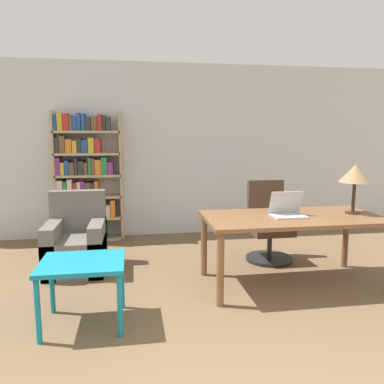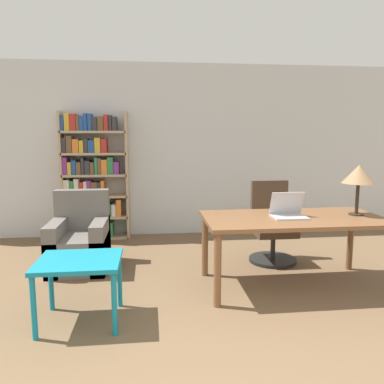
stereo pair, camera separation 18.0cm
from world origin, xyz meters
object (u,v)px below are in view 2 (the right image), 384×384
object	(u,v)px
table_lamp	(359,175)
office_chair	(272,227)
side_table_blue	(79,268)
armchair	(80,243)
bookshelf	(91,179)
laptop	(288,212)
desk	(293,225)

from	to	relation	value
table_lamp	office_chair	size ratio (longest dim) A/B	0.53
table_lamp	side_table_blue	distance (m)	2.93
armchair	bookshelf	bearing A→B (deg)	91.61
side_table_blue	office_chair	bearing A→B (deg)	33.24
laptop	side_table_blue	bearing A→B (deg)	-164.88
table_lamp	side_table_blue	xyz separation A→B (m)	(-2.79, -0.58, -0.70)
laptop	armchair	xyz separation A→B (m)	(-2.27, 0.84, -0.51)
table_lamp	side_table_blue	bearing A→B (deg)	-168.27
side_table_blue	armchair	distance (m)	1.42
laptop	office_chair	world-z (taller)	office_chair
laptop	side_table_blue	size ratio (longest dim) A/B	0.51
laptop	bookshelf	world-z (taller)	bookshelf
armchair	laptop	bearing A→B (deg)	-20.23
office_chair	armchair	size ratio (longest dim) A/B	1.11
desk	table_lamp	size ratio (longest dim) A/B	3.49
desk	armchair	size ratio (longest dim) A/B	2.03
desk	bookshelf	bearing A→B (deg)	137.93
laptop	office_chair	bearing A→B (deg)	82.09
laptop	side_table_blue	xyz separation A→B (m)	(-2.02, -0.55, -0.33)
desk	laptop	bearing A→B (deg)	-175.20
table_lamp	bookshelf	xyz separation A→B (m)	(-3.07, 2.11, -0.23)
desk	office_chair	size ratio (longest dim) A/B	1.83
table_lamp	armchair	world-z (taller)	table_lamp
office_chair	laptop	bearing A→B (deg)	-97.91
desk	side_table_blue	size ratio (longest dim) A/B	2.71
table_lamp	armchair	size ratio (longest dim) A/B	0.58
desk	armchair	bearing A→B (deg)	160.38
side_table_blue	armchair	xyz separation A→B (m)	(-0.25, 1.38, -0.18)
office_chair	desk	bearing A→B (deg)	-93.78
laptop	table_lamp	world-z (taller)	table_lamp
laptop	office_chair	size ratio (longest dim) A/B	0.34
desk	side_table_blue	xyz separation A→B (m)	(-2.08, -0.55, -0.19)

